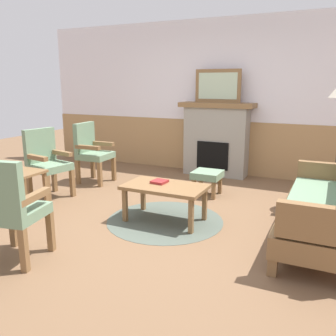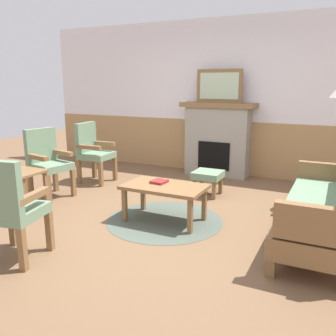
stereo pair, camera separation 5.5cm
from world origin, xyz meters
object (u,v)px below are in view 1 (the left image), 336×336
Objects in this scene: couch at (325,207)px; armchair_front_left at (9,206)px; fireplace at (216,139)px; coffee_table at (165,190)px; framed_picture at (218,86)px; armchair_near_fireplace at (46,160)px; side_table at (23,181)px; armchair_by_window_left at (91,150)px; footstool at (207,176)px; book_on_table at (159,182)px.

armchair_front_left is at bearing -147.80° from couch.
fireplace is 3.95m from armchair_front_left.
fireplace reaches higher than coffee_table.
fireplace is at bearing -90.00° from framed_picture.
fireplace is 1.35× the size of coffee_table.
armchair_front_left is at bearing -55.58° from armchair_near_fireplace.
armchair_front_left is 1.78× the size of side_table.
armchair_by_window_left is at bearing 95.77° from side_table.
fireplace reaches higher than armchair_front_left.
coffee_table reaches higher than footstool.
fireplace is 1.33× the size of armchair_front_left.
fireplace is 1.30m from footstool.
armchair_by_window_left is at bearing 150.37° from book_on_table.
armchair_front_left is (-0.68, -3.89, -1.02)m from framed_picture.
coffee_table is 0.98× the size of armchair_by_window_left.
armchair_front_left is at bearing -68.16° from armchair_by_window_left.
armchair_by_window_left is (-1.70, -1.33, -1.02)m from framed_picture.
coffee_table is 1.18m from footstool.
armchair_near_fireplace is 0.93m from armchair_by_window_left.
armchair_by_window_left is (-1.97, -0.11, 0.25)m from footstool.
fireplace reaches higher than armchair_by_window_left.
framed_picture reaches higher than coffee_table.
side_table is at bearing -117.69° from framed_picture.
armchair_near_fireplace is at bearing 177.97° from book_on_table.
armchair_front_left reaches higher than side_table.
coffee_table is at bearing 18.03° from side_table.
footstool is at bearing 146.32° from couch.
armchair_by_window_left reaches higher than coffee_table.
book_on_table is at bearing -178.94° from couch.
footstool is (0.27, -1.22, -0.37)m from fireplace.
couch is (1.87, -2.29, -0.26)m from fireplace.
book_on_table is 0.18× the size of armchair_front_left.
fireplace is 1.33× the size of armchair_by_window_left.
book_on_table is at bearing -89.05° from fireplace.
fireplace is at bearing 80.14° from armchair_front_left.
side_table is (-3.41, -0.65, 0.04)m from couch.
armchair_near_fireplace is 0.73m from side_table.
armchair_by_window_left is 1.78× the size of side_table.
couch is at bearing -33.68° from footstool.
framed_picture reaches higher than side_table.
framed_picture is 3.50m from side_table.
coffee_table is 2.13m from armchair_by_window_left.
fireplace is at bearing 93.44° from coffee_table.
coffee_table is 1.77m from side_table.
fireplace is 1.33× the size of armchair_near_fireplace.
footstool is 0.73× the size of side_table.
armchair_near_fireplace reaches higher than side_table.
armchair_by_window_left is at bearing 150.21° from coffee_table.
book_on_table is 0.18× the size of armchair_near_fireplace.
framed_picture reaches higher than armchair_near_fireplace.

